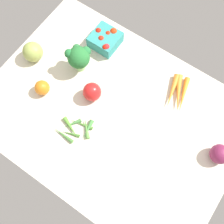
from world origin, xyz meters
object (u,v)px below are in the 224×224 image
at_px(broccoli_head, 79,57).
at_px(carrot_bunch, 177,93).
at_px(red_onion_center, 220,154).
at_px(heirloom_tomato_orange, 42,88).
at_px(berry_basket, 105,39).
at_px(bell_pepper_red, 92,92).
at_px(okra_pile, 76,129).
at_px(heirloom_tomato_green, 33,52).

height_order(broccoli_head, carrot_bunch, broccoli_head).
bearing_deg(red_onion_center, heirloom_tomato_orange, -167.26).
distance_m(berry_basket, heirloom_tomato_orange, 0.35).
bearing_deg(broccoli_head, bell_pepper_red, -34.28).
xyz_separation_m(okra_pile, bell_pepper_red, (-0.03, 0.15, 0.03)).
bearing_deg(okra_pile, heirloom_tomato_green, 155.27).
bearing_deg(broccoli_head, carrot_bunch, 16.75).
distance_m(heirloom_tomato_orange, bell_pepper_red, 0.21).
relative_size(berry_basket, heirloom_tomato_orange, 1.90).
height_order(carrot_bunch, bell_pepper_red, bell_pepper_red).
xyz_separation_m(okra_pile, heirloom_tomato_green, (-0.35, 0.16, 0.04)).
xyz_separation_m(red_onion_center, heirloom_tomato_green, (-0.86, -0.06, 0.01)).
relative_size(red_onion_center, heirloom_tomato_green, 0.87).
height_order(carrot_bunch, heirloom_tomato_green, heirloom_tomato_green).
xyz_separation_m(broccoli_head, okra_pile, (0.16, -0.24, -0.07)).
height_order(broccoli_head, berry_basket, broccoli_head).
bearing_deg(berry_basket, carrot_bunch, -4.94).
relative_size(berry_basket, carrot_bunch, 0.70).
bearing_deg(heirloom_tomato_green, heirloom_tomato_orange, -38.12).
distance_m(broccoli_head, heirloom_tomato_orange, 0.20).
bearing_deg(red_onion_center, okra_pile, -156.68).
bearing_deg(berry_basket, broccoli_head, -97.29).
relative_size(heirloom_tomato_green, bell_pepper_red, 1.06).
distance_m(red_onion_center, berry_basket, 0.67).
bearing_deg(bell_pepper_red, red_onion_center, 6.95).
bearing_deg(okra_pile, heirloom_tomato_orange, 165.47).
distance_m(broccoli_head, carrot_bunch, 0.43).
distance_m(okra_pile, heirloom_tomato_orange, 0.22).
height_order(heirloom_tomato_orange, bell_pepper_red, bell_pepper_red).
distance_m(broccoli_head, berry_basket, 0.17).
relative_size(okra_pile, heirloom_tomato_green, 1.68).
distance_m(okra_pile, carrot_bunch, 0.44).
xyz_separation_m(red_onion_center, okra_pile, (-0.51, -0.22, -0.03)).
distance_m(okra_pile, bell_pepper_red, 0.16).
distance_m(red_onion_center, heirloom_tomato_green, 0.86).
height_order(berry_basket, carrot_bunch, berry_basket).
bearing_deg(red_onion_center, broccoli_head, 178.48).
distance_m(carrot_bunch, heirloom_tomato_green, 0.64).
bearing_deg(heirloom_tomato_orange, berry_basket, 76.64).
distance_m(carrot_bunch, bell_pepper_red, 0.35).
bearing_deg(bell_pepper_red, carrot_bunch, 35.93).
bearing_deg(okra_pile, carrot_bunch, 54.96).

